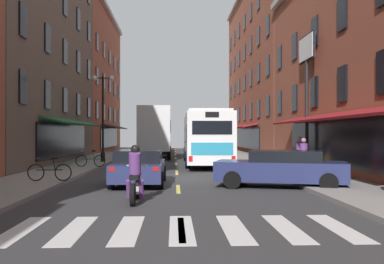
% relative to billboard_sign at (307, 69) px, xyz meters
% --- Properties ---
extents(ground_plane, '(34.80, 80.00, 0.10)m').
position_rel_billboard_sign_xyz_m(ground_plane, '(-7.05, -4.16, -5.56)').
color(ground_plane, '#333335').
extents(lane_centre_dashes, '(0.14, 73.90, 0.01)m').
position_rel_billboard_sign_xyz_m(lane_centre_dashes, '(-7.05, -4.41, -5.50)').
color(lane_centre_dashes, '#DBCC4C').
rests_on(lane_centre_dashes, ground).
extents(crosswalk_near, '(7.10, 2.80, 0.01)m').
position_rel_billboard_sign_xyz_m(crosswalk_near, '(-7.05, -14.16, -5.50)').
color(crosswalk_near, silver).
rests_on(crosswalk_near, ground).
extents(sidewalk_left, '(3.00, 80.00, 0.14)m').
position_rel_billboard_sign_xyz_m(sidewalk_left, '(-12.95, -4.16, -5.44)').
color(sidewalk_left, gray).
rests_on(sidewalk_left, ground).
extents(sidewalk_right, '(3.00, 80.00, 0.14)m').
position_rel_billboard_sign_xyz_m(sidewalk_right, '(-1.15, -4.16, -5.44)').
color(sidewalk_right, gray).
rests_on(sidewalk_right, ground).
extents(billboard_sign, '(0.40, 2.51, 7.19)m').
position_rel_billboard_sign_xyz_m(billboard_sign, '(0.00, 0.00, 0.00)').
color(billboard_sign, black).
rests_on(billboard_sign, sidewalk_right).
extents(transit_bus, '(2.74, 11.62, 3.32)m').
position_rel_billboard_sign_xyz_m(transit_bus, '(-5.19, 4.71, -3.77)').
color(transit_bus, white).
rests_on(transit_bus, ground).
extents(box_truck, '(2.55, 7.76, 4.02)m').
position_rel_billboard_sign_xyz_m(box_truck, '(-8.69, 11.41, -3.45)').
color(box_truck, black).
rests_on(box_truck, ground).
extents(sedan_near, '(5.02, 3.03, 1.36)m').
position_rel_billboard_sign_xyz_m(sedan_near, '(-3.24, -7.33, -4.80)').
color(sedan_near, navy).
rests_on(sedan_near, ground).
extents(sedan_mid, '(2.01, 4.24, 1.35)m').
position_rel_billboard_sign_xyz_m(sedan_mid, '(-8.55, -6.30, -4.82)').
color(sedan_mid, navy).
rests_on(sedan_mid, ground).
extents(sedan_far, '(1.95, 4.77, 1.41)m').
position_rel_billboard_sign_xyz_m(sedan_far, '(-8.47, 21.61, -4.78)').
color(sedan_far, silver).
rests_on(sedan_far, ground).
extents(motorcycle_rider, '(0.62, 2.07, 1.66)m').
position_rel_billboard_sign_xyz_m(motorcycle_rider, '(-8.32, -10.59, -4.80)').
color(motorcycle_rider, black).
rests_on(motorcycle_rider, ground).
extents(bicycle_near, '(1.70, 0.48, 0.91)m').
position_rel_billboard_sign_xyz_m(bicycle_near, '(-11.84, 1.16, -5.00)').
color(bicycle_near, black).
rests_on(bicycle_near, sidewalk_left).
extents(bicycle_mid, '(1.71, 0.48, 0.91)m').
position_rel_billboard_sign_xyz_m(bicycle_mid, '(-12.03, -6.09, -5.00)').
color(bicycle_mid, black).
rests_on(bicycle_mid, sidewalk_left).
extents(pedestrian_near, '(0.43, 0.53, 1.64)m').
position_rel_billboard_sign_xyz_m(pedestrian_near, '(-1.36, -3.89, -4.50)').
color(pedestrian_near, maroon).
rests_on(pedestrian_near, sidewalk_right).
extents(pedestrian_far, '(0.36, 0.36, 1.70)m').
position_rel_billboard_sign_xyz_m(pedestrian_far, '(-0.46, -0.20, -4.49)').
color(pedestrian_far, '#B29947').
rests_on(pedestrian_far, sidewalk_right).
extents(street_lamp_twin, '(1.42, 0.32, 5.66)m').
position_rel_billboard_sign_xyz_m(street_lamp_twin, '(-11.86, 5.53, -2.24)').
color(street_lamp_twin, black).
rests_on(street_lamp_twin, sidewalk_left).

